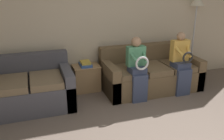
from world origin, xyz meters
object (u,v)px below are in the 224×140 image
Objects in this scene: couch_main at (150,74)px; child_right_seated at (181,62)px; child_left_seated at (138,67)px; couch_side at (30,89)px; side_shelf at (87,78)px; floor_lamp at (197,10)px; book_stack at (86,64)px.

child_right_seated reaches higher than couch_main.
couch_main is 1.65× the size of child_left_seated.
child_right_seated reaches higher than couch_side.
couch_main is 1.34× the size of couch_side.
couch_main is 1.26m from side_shelf.
couch_main is at bearing 140.04° from child_right_seated.
floor_lamp reaches higher than couch_side.
couch_main is at bearing -165.04° from floor_lamp.
floor_lamp is (3.45, 0.34, 1.17)m from couch_side.
book_stack is (-1.24, 0.29, 0.25)m from couch_main.
book_stack is at bearing -179.41° from floor_lamp.
child_right_seated is (2.74, -0.34, 0.32)m from couch_side.
child_right_seated reaches higher than book_stack.
book_stack is at bearing 166.99° from couch_main.
couch_main is 0.67m from child_right_seated.
book_stack is (-1.69, 0.66, -0.08)m from child_right_seated.
floor_lamp is at bearing 0.27° from side_shelf.
side_shelf is (1.06, 0.33, -0.05)m from couch_side.
child_right_seated is at bearing -7.18° from couch_side.
couch_main is 1.29m from book_stack.
child_right_seated is 2.28× the size of side_shelf.
side_shelf is 0.29× the size of floor_lamp.
couch_side is 2.75× the size of side_shelf.
floor_lamp reaches higher than child_right_seated.
child_left_seated is 0.98× the size of child_right_seated.
child_left_seated is at bearing -156.86° from floor_lamp.
child_right_seated is 1.84m from side_shelf.
side_shelf is at bearing 138.91° from child_left_seated.
book_stack is at bearing 158.59° from child_right_seated.
book_stack is (1.05, 0.32, 0.24)m from couch_side.
child_left_seated is at bearing -179.81° from child_right_seated.
child_right_seated is at bearing 0.19° from child_left_seated.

